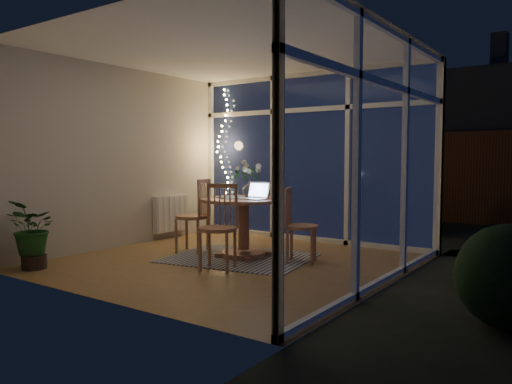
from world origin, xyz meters
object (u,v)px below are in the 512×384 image
at_px(chair_front, 218,227).
at_px(flower_vase, 250,189).
at_px(chair_right, 301,225).
at_px(potted_plant, 33,237).
at_px(chair_left, 192,215).
at_px(laptop, 253,190).
at_px(dining_table, 244,228).

relative_size(chair_front, flower_vase, 4.79).
relative_size(chair_right, chair_front, 0.94).
relative_size(chair_front, potted_plant, 1.32).
height_order(chair_left, flower_vase, chair_left).
bearing_deg(potted_plant, laptop, 46.50).
relative_size(chair_right, laptop, 2.87).
height_order(laptop, flower_vase, laptop).
bearing_deg(chair_left, potted_plant, -40.74).
bearing_deg(chair_front, dining_table, 83.18).
relative_size(chair_left, chair_right, 1.09).
xyz_separation_m(chair_left, flower_vase, (0.72, 0.37, 0.36)).
bearing_deg(chair_front, potted_plant, -167.61).
bearing_deg(chair_right, potted_plant, 109.91).
xyz_separation_m(chair_left, chair_right, (1.57, 0.27, -0.04)).
bearing_deg(chair_front, chair_left, 125.53).
bearing_deg(dining_table, flower_vase, 104.84).
distance_m(laptop, flower_vase, 0.41).
bearing_deg(chair_left, dining_table, 82.24).
bearing_deg(chair_front, chair_right, 36.03).
height_order(chair_left, chair_front, chair_left).
distance_m(chair_right, laptop, 0.75).
height_order(chair_right, flower_vase, flower_vase).
distance_m(chair_left, flower_vase, 0.89).
bearing_deg(flower_vase, chair_right, -6.83).
distance_m(chair_left, chair_right, 1.59).
relative_size(chair_right, potted_plant, 1.24).
height_order(chair_left, laptop, chair_left).
distance_m(laptop, potted_plant, 2.65).
bearing_deg(laptop, flower_vase, 133.23).
height_order(dining_table, chair_front, chair_front).
height_order(chair_front, flower_vase, chair_front).
bearing_deg(chair_left, flower_vase, 99.93).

